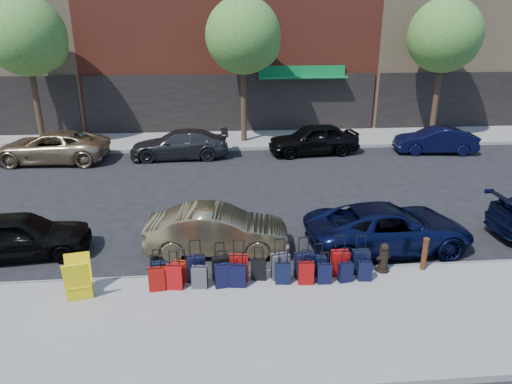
{
  "coord_description": "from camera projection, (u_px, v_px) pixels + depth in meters",
  "views": [
    {
      "loc": [
        -0.98,
        -14.6,
        6.03
      ],
      "look_at": [
        0.18,
        -1.5,
        1.2
      ],
      "focal_mm": 32.0,
      "sensor_mm": 36.0,
      "label": 1
    }
  ],
  "objects": [
    {
      "name": "car_far_0",
      "position": [
        51.0,
        147.0,
        21.08
      ],
      "size": [
        5.25,
        2.63,
        1.43
      ],
      "primitive_type": "imported",
      "rotation": [
        0.0,
        0.0,
        -1.62
      ],
      "color": "tan",
      "rests_on": "ground"
    },
    {
      "name": "suitcase_front_0",
      "position": [
        158.0,
        272.0,
        11.0
      ],
      "size": [
        0.38,
        0.24,
        0.86
      ],
      "rotation": [
        0.0,
        0.0,
        0.13
      ],
      "color": "black",
      "rests_on": "sidewalk_near"
    },
    {
      "name": "suitcase_back_6",
      "position": [
        283.0,
        273.0,
        10.96
      ],
      "size": [
        0.37,
        0.24,
        0.85
      ],
      "rotation": [
        0.0,
        0.0,
        -0.11
      ],
      "color": "black",
      "rests_on": "sidewalk_near"
    },
    {
      "name": "suitcase_front_6",
      "position": [
        280.0,
        266.0,
        11.16
      ],
      "size": [
        0.47,
        0.32,
        1.04
      ],
      "rotation": [
        0.0,
        0.0,
        0.2
      ],
      "color": "#3F3F45",
      "rests_on": "sidewalk_near"
    },
    {
      "name": "suitcase_back_9",
      "position": [
        345.0,
        272.0,
        11.04
      ],
      "size": [
        0.36,
        0.24,
        0.79
      ],
      "rotation": [
        0.0,
        0.0,
        0.16
      ],
      "color": "black",
      "rests_on": "sidewalk_near"
    },
    {
      "name": "suitcase_back_8",
      "position": [
        324.0,
        274.0,
        10.97
      ],
      "size": [
        0.34,
        0.2,
        0.8
      ],
      "rotation": [
        0.0,
        0.0,
        -0.02
      ],
      "color": "black",
      "rests_on": "sidewalk_near"
    },
    {
      "name": "suitcase_front_7",
      "position": [
        304.0,
        265.0,
        11.2
      ],
      "size": [
        0.48,
        0.33,
        1.06
      ],
      "rotation": [
        0.0,
        0.0,
        0.2
      ],
      "color": "black",
      "rests_on": "sidewalk_near"
    },
    {
      "name": "ground",
      "position": [
        247.0,
        210.0,
        15.81
      ],
      "size": [
        120.0,
        120.0,
        0.0
      ],
      "primitive_type": "plane",
      "color": "black",
      "rests_on": "ground"
    },
    {
      "name": "suitcase_front_4",
      "position": [
        239.0,
        268.0,
        11.06
      ],
      "size": [
        0.46,
        0.28,
        1.07
      ],
      "rotation": [
        0.0,
        0.0,
        -0.08
      ],
      "color": "#990C09",
      "rests_on": "sidewalk_near"
    },
    {
      "name": "tree_center",
      "position": [
        246.0,
        38.0,
        22.88
      ],
      "size": [
        3.8,
        3.8,
        7.27
      ],
      "color": "black",
      "rests_on": "sidewalk_far"
    },
    {
      "name": "car_far_2",
      "position": [
        313.0,
        139.0,
        22.41
      ],
      "size": [
        4.59,
        2.27,
        1.5
      ],
      "primitive_type": "imported",
      "rotation": [
        0.0,
        0.0,
        -1.46
      ],
      "color": "black",
      "rests_on": "ground"
    },
    {
      "name": "suitcase_back_2",
      "position": [
        200.0,
        277.0,
        10.78
      ],
      "size": [
        0.39,
        0.25,
        0.87
      ],
      "rotation": [
        0.0,
        0.0,
        -0.12
      ],
      "color": "#414046",
      "rests_on": "sidewalk_near"
    },
    {
      "name": "car_far_1",
      "position": [
        179.0,
        144.0,
        21.75
      ],
      "size": [
        4.69,
        2.02,
        1.35
      ],
      "primitive_type": "imported",
      "rotation": [
        0.0,
        0.0,
        -1.54
      ],
      "color": "#313133",
      "rests_on": "ground"
    },
    {
      "name": "suitcase_back_7",
      "position": [
        306.0,
        273.0,
        10.94
      ],
      "size": [
        0.38,
        0.24,
        0.88
      ],
      "rotation": [
        0.0,
        0.0,
        -0.07
      ],
      "color": "#900909",
      "rests_on": "sidewalk_near"
    },
    {
      "name": "curb_near",
      "position": [
        259.0,
        274.0,
        11.59
      ],
      "size": [
        60.0,
        0.08,
        0.15
      ],
      "primitive_type": "cube",
      "color": "gray",
      "rests_on": "ground"
    },
    {
      "name": "suitcase_back_0",
      "position": [
        157.0,
        279.0,
        10.68
      ],
      "size": [
        0.4,
        0.25,
        0.9
      ],
      "rotation": [
        0.0,
        0.0,
        0.1
      ],
      "color": "maroon",
      "rests_on": "sidewalk_near"
    },
    {
      "name": "sidewalk_far",
      "position": [
        234.0,
        140.0,
        25.13
      ],
      "size": [
        60.0,
        4.0,
        0.15
      ],
      "primitive_type": "cube",
      "color": "gray",
      "rests_on": "ground"
    },
    {
      "name": "suitcase_front_5",
      "position": [
        258.0,
        269.0,
        11.13
      ],
      "size": [
        0.38,
        0.25,
        0.86
      ],
      "rotation": [
        0.0,
        0.0,
        -0.17
      ],
      "color": "black",
      "rests_on": "sidewalk_near"
    },
    {
      "name": "suitcase_front_8",
      "position": [
        318.0,
        266.0,
        11.29
      ],
      "size": [
        0.37,
        0.23,
        0.86
      ],
      "rotation": [
        0.0,
        0.0,
        0.1
      ],
      "color": "black",
      "rests_on": "sidewalk_near"
    },
    {
      "name": "tree_left",
      "position": [
        29.0,
        38.0,
        22.01
      ],
      "size": [
        3.8,
        3.8,
        7.27
      ],
      "color": "black",
      "rests_on": "sidewalk_far"
    },
    {
      "name": "bollard",
      "position": [
        425.0,
        253.0,
        11.53
      ],
      "size": [
        0.16,
        0.16,
        0.86
      ],
      "color": "#38190C",
      "rests_on": "sidewalk_near"
    },
    {
      "name": "car_near_0",
      "position": [
        19.0,
        235.0,
        12.43
      ],
      "size": [
        3.87,
        1.9,
        1.27
      ],
      "primitive_type": "imported",
      "rotation": [
        0.0,
        0.0,
        1.68
      ],
      "color": "black",
      "rests_on": "ground"
    },
    {
      "name": "fire_hydrant",
      "position": [
        384.0,
        258.0,
        11.48
      ],
      "size": [
        0.39,
        0.34,
        0.76
      ],
      "rotation": [
        0.0,
        0.0,
        0.36
      ],
      "color": "black",
      "rests_on": "sidewalk_near"
    },
    {
      "name": "sidewalk_near",
      "position": [
        268.0,
        322.0,
        9.7
      ],
      "size": [
        60.0,
        4.0,
        0.15
      ],
      "primitive_type": "cube",
      "color": "gray",
      "rests_on": "ground"
    },
    {
      "name": "suitcase_front_1",
      "position": [
        181.0,
        271.0,
        11.04
      ],
      "size": [
        0.39,
        0.26,
        0.86
      ],
      "rotation": [
        0.0,
        0.0,
        -0.21
      ],
      "color": "#9F190A",
      "rests_on": "sidewalk_near"
    },
    {
      "name": "suitcase_front_3",
      "position": [
        221.0,
        268.0,
        11.13
      ],
      "size": [
        0.44,
        0.3,
        0.97
      ],
      "rotation": [
        0.0,
        0.0,
        0.21
      ],
      "color": "black",
      "rests_on": "sidewalk_near"
    },
    {
      "name": "suitcase_front_2",
      "position": [
        196.0,
        268.0,
        11.05
      ],
      "size": [
        0.46,
        0.29,
        1.06
      ],
      "rotation": [
        0.0,
        0.0,
        0.11
      ],
      "color": "black",
      "rests_on": "sidewalk_near"
    },
    {
      "name": "car_near_2",
      "position": [
        389.0,
        228.0,
        12.86
      ],
      "size": [
        4.79,
        2.45,
        1.29
      ],
      "primitive_type": "imported",
      "rotation": [
        0.0,
        0.0,
        1.64
      ],
      "color": "#0C1237",
      "rests_on": "ground"
    },
    {
      "name": "suitcase_back_3",
      "position": [
        223.0,
        276.0,
        10.81
      ],
      "size": [
        0.42,
        0.29,
        0.92
      ],
      "rotation": [
        0.0,
        0.0,
        0.17
      ],
      "color": "black",
      "rests_on": "sidewalk_near"
    },
    {
      "name": "suitcase_front_9",
      "position": [
        340.0,
        263.0,
        11.32
      ],
      "size": [
        0.44,
        0.26,
        1.04
      ],
      "rotation": [
        0.0,
        0.0,
        0.04
      ],
      "color": "#A10A0B",
      "rests_on": "sidewalk_near"
    },
    {
      "name": "suitcase_front_10",
      "position": [
        360.0,
        262.0,
        11.39
      ],
      "size": [
        0.43,
        0.24,
        1.01
      ],
      "rotation": [
        0.0,
        0.0,
        0.03
      ],
      "color": "black",
      "rests_on": "sidewalk_near"
    },
    {
      "name": "tree_right",
      "position": [
        447.0,
        37.0,
        23.74
      ],
      "size": [
        3.8,
        3.8,
        7.27
      ],
      "color": "black",
      "rests_on": "sidewalk_far"
    },
    {
      "name": "suitcase_back_10",
      "position": [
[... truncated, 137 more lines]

